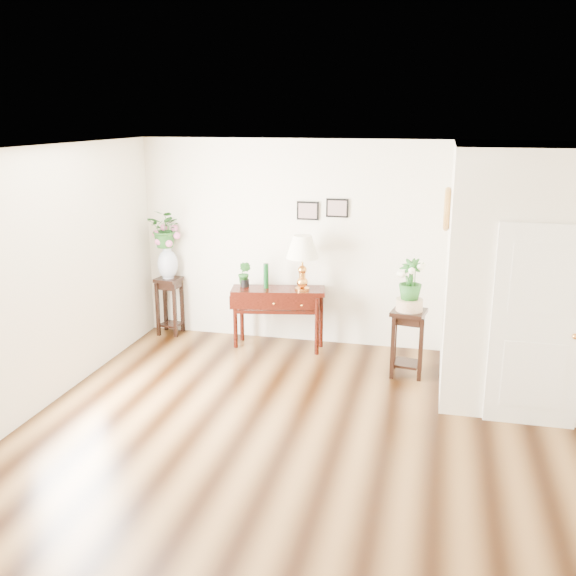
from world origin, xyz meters
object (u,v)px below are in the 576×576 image
(table_lamp, at_px, (302,265))
(plant_stand_a, at_px, (170,306))
(console_table, at_px, (278,318))
(plant_stand_b, at_px, (407,343))

(table_lamp, xyz_separation_m, plant_stand_a, (-2.00, 0.19, -0.77))
(console_table, distance_m, table_lamp, 0.84)
(table_lamp, distance_m, plant_stand_b, 1.73)
(table_lamp, bearing_deg, console_table, 180.00)
(plant_stand_a, height_order, plant_stand_b, plant_stand_a)
(table_lamp, bearing_deg, plant_stand_a, 174.50)
(plant_stand_b, bearing_deg, plant_stand_a, 167.56)
(plant_stand_a, relative_size, plant_stand_b, 1.01)
(console_table, bearing_deg, plant_stand_b, -28.75)
(table_lamp, height_order, plant_stand_a, table_lamp)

